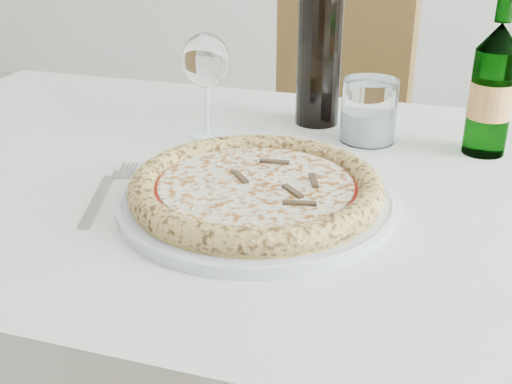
# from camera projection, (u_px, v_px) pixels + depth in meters

# --- Properties ---
(dining_table) EXTENTS (1.51, 1.00, 0.76)m
(dining_table) POSITION_uv_depth(u_px,v_px,m) (268.00, 232.00, 0.95)
(dining_table) COLOR #8E5E28
(dining_table) RESTS_ON floor
(chair_far) EXTENTS (0.51, 0.51, 0.93)m
(chair_far) POSITION_uv_depth(u_px,v_px,m) (323.00, 136.00, 1.72)
(chair_far) COLOR #8E5E28
(chair_far) RESTS_ON floor
(plate) EXTENTS (0.35, 0.35, 0.02)m
(plate) POSITION_uv_depth(u_px,v_px,m) (256.00, 200.00, 0.82)
(plate) COLOR silver
(plate) RESTS_ON dining_table
(pizza) EXTENTS (0.32, 0.32, 0.03)m
(pizza) POSITION_uv_depth(u_px,v_px,m) (256.00, 187.00, 0.81)
(pizza) COLOR #DAB650
(pizza) RESTS_ON plate
(fork) EXTENTS (0.04, 0.22, 0.00)m
(fork) POSITION_uv_depth(u_px,v_px,m) (105.00, 192.00, 0.86)
(fork) COLOR #A0A0A0
(fork) RESTS_ON dining_table
(wine_glass) EXTENTS (0.08, 0.08, 0.17)m
(wine_glass) POSITION_uv_depth(u_px,v_px,m) (206.00, 63.00, 1.02)
(wine_glass) COLOR white
(wine_glass) RESTS_ON dining_table
(tumbler) EXTENTS (0.09, 0.09, 0.10)m
(tumbler) POSITION_uv_depth(u_px,v_px,m) (369.00, 115.00, 1.03)
(tumbler) COLOR white
(tumbler) RESTS_ON dining_table
(beer_bottle) EXTENTS (0.06, 0.06, 0.25)m
(beer_bottle) POSITION_uv_depth(u_px,v_px,m) (492.00, 90.00, 0.95)
(beer_bottle) COLOR #267026
(beer_bottle) RESTS_ON dining_table
(wine_bottle) EXTENTS (0.08, 0.08, 0.31)m
(wine_bottle) POSITION_uv_depth(u_px,v_px,m) (319.00, 48.00, 1.07)
(wine_bottle) COLOR black
(wine_bottle) RESTS_ON dining_table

